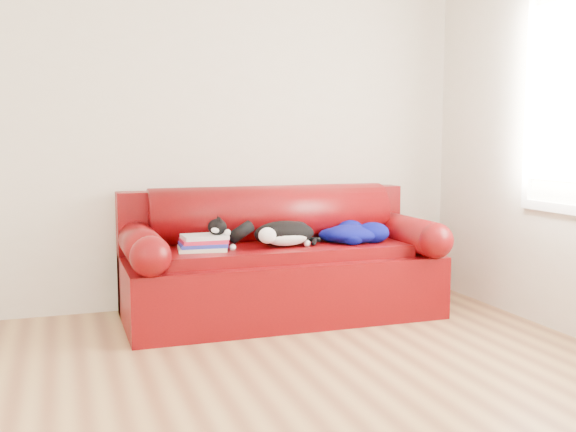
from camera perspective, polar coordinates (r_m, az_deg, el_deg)
name	(u,v)px	position (r m, az deg, el deg)	size (l,w,h in m)	color
ground	(235,413)	(3.12, -4.47, -16.33)	(4.50, 4.50, 0.00)	brown
room_shell	(259,30)	(2.95, -2.45, 15.43)	(4.52, 4.02, 2.61)	beige
sofa_base	(281,282)	(4.61, -0.58, -5.61)	(2.10, 0.90, 0.50)	#430208
sofa_back	(270,233)	(4.78, -1.50, -1.46)	(2.10, 1.01, 0.88)	#430208
book_stack	(203,243)	(4.33, -7.20, -2.27)	(0.33, 0.26, 0.10)	beige
cat	(284,234)	(4.44, -0.34, -1.56)	(0.60, 0.35, 0.21)	black
blanket	(353,233)	(4.67, 5.53, -1.42)	(0.46, 0.38, 0.15)	#04024F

